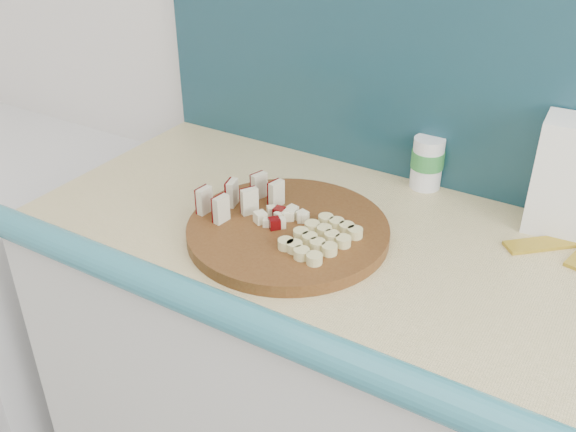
# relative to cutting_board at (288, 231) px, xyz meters

# --- Properties ---
(porcelain_fixture) EXTENTS (0.70, 0.72, 0.84)m
(porcelain_fixture) POSITION_rel_cutting_board_xyz_m (-0.97, 0.06, -0.52)
(porcelain_fixture) COLOR silver
(porcelain_fixture) RESTS_ON ground
(cutting_board) EXTENTS (0.45, 0.45, 0.02)m
(cutting_board) POSITION_rel_cutting_board_xyz_m (0.00, 0.00, 0.00)
(cutting_board) COLOR #4B2710
(cutting_board) RESTS_ON kitchen_counter
(apple_wedges) EXTENTS (0.13, 0.15, 0.05)m
(apple_wedges) POSITION_rel_cutting_board_xyz_m (-0.11, 0.01, 0.04)
(apple_wedges) COLOR beige
(apple_wedges) RESTS_ON cutting_board
(apple_chunks) EXTENTS (0.06, 0.06, 0.02)m
(apple_chunks) POSITION_rel_cutting_board_xyz_m (-0.02, 0.01, 0.02)
(apple_chunks) COLOR #F8F3C6
(apple_chunks) RESTS_ON cutting_board
(banana_slices) EXTENTS (0.12, 0.15, 0.02)m
(banana_slices) POSITION_rel_cutting_board_xyz_m (0.08, -0.02, 0.02)
(banana_slices) COLOR #DCD086
(banana_slices) RESTS_ON cutting_board
(flour_bag) EXTENTS (0.13, 0.10, 0.22)m
(flour_bag) POSITION_rel_cutting_board_xyz_m (0.43, 0.29, 0.10)
(flour_bag) COLOR white
(flour_bag) RESTS_ON kitchen_counter
(canister) EXTENTS (0.07, 0.07, 0.11)m
(canister) POSITION_rel_cutting_board_xyz_m (0.15, 0.32, 0.05)
(canister) COLOR white
(canister) RESTS_ON kitchen_counter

